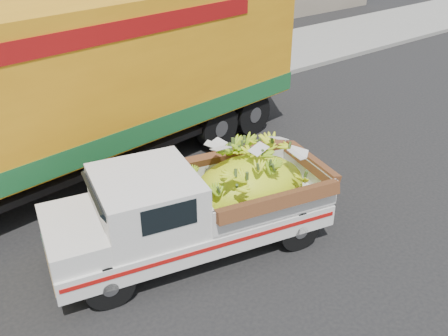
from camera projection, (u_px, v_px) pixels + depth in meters
ground at (120, 259)px, 8.58m from camera, size 100.00×100.00×0.00m
curb at (18, 144)px, 12.31m from camera, size 60.00×0.25×0.15m
pickup_truck at (211, 202)px, 8.52m from camera, size 5.00×2.71×1.66m
semi_trailer at (54, 90)px, 9.79m from camera, size 12.03×3.88×3.80m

